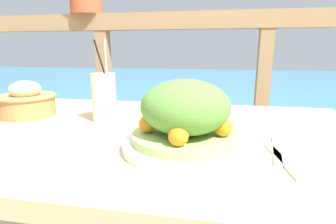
{
  "coord_description": "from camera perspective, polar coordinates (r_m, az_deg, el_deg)",
  "views": [
    {
      "loc": [
        0.21,
        -0.69,
        0.93
      ],
      "look_at": [
        0.09,
        -0.03,
        0.77
      ],
      "focal_mm": 28.0,
      "sensor_mm": 36.0,
      "label": 1
    }
  ],
  "objects": [
    {
      "name": "salad_plate",
      "position": [
        0.58,
        3.74,
        -1.68
      ],
      "size": [
        0.28,
        0.28,
        0.16
      ],
      "color": "silver",
      "rests_on": "patio_table"
    },
    {
      "name": "patio_table",
      "position": [
        0.78,
        -5.83,
        -9.93
      ],
      "size": [
        1.29,
        0.77,
        0.71
      ],
      "color": "tan",
      "rests_on": "ground_plane"
    },
    {
      "name": "railing_fence",
      "position": [
        1.5,
        2.55,
        8.42
      ],
      "size": [
        2.8,
        0.08,
        1.13
      ],
      "color": "#937551",
      "rests_on": "ground_plane"
    },
    {
      "name": "drink_glass",
      "position": [
        0.84,
        -13.76,
        3.2
      ],
      "size": [
        0.08,
        0.08,
        0.25
      ],
      "color": "beige",
      "rests_on": "patio_table"
    },
    {
      "name": "bread_basket",
      "position": [
        1.0,
        -28.41,
        2.02
      ],
      "size": [
        0.19,
        0.19,
        0.12
      ],
      "color": "#AD7F47",
      "rests_on": "patio_table"
    },
    {
      "name": "sea_backdrop",
      "position": [
        4.05,
        7.39,
        3.64
      ],
      "size": [
        12.0,
        4.0,
        0.5
      ],
      "color": "teal",
      "rests_on": "ground_plane"
    },
    {
      "name": "knife",
      "position": [
        0.64,
        22.6,
        -7.58
      ],
      "size": [
        0.05,
        0.18,
        0.0
      ],
      "color": "silver",
      "rests_on": "patio_table"
    },
    {
      "name": "fork",
      "position": [
        0.58,
        23.49,
        -9.47
      ],
      "size": [
        0.04,
        0.18,
        0.0
      ],
      "color": "silver",
      "rests_on": "patio_table"
    }
  ]
}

